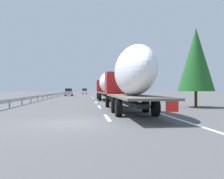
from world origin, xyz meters
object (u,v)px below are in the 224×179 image
(car_silver_hatch, at_px, (69,92))
(truck_trailing, at_px, (130,76))
(car_white_van, at_px, (85,91))
(road_sign, at_px, (114,86))
(truck_lead, at_px, (106,84))

(car_silver_hatch, bearing_deg, truck_trailing, -170.61)
(car_white_van, bearing_deg, road_sign, -166.66)
(car_silver_hatch, height_order, car_white_van, car_white_van)
(car_white_van, bearing_deg, truck_lead, -175.58)
(truck_trailing, height_order, road_sign, truck_trailing)
(truck_lead, distance_m, car_silver_hatch, 25.60)
(truck_lead, bearing_deg, car_white_van, 4.42)
(car_white_van, distance_m, road_sign, 28.94)
(car_silver_hatch, distance_m, road_sign, 12.30)
(car_silver_hatch, bearing_deg, car_white_van, -9.71)
(truck_trailing, height_order, car_silver_hatch, truck_trailing)
(truck_lead, height_order, car_silver_hatch, truck_lead)
(truck_trailing, xyz_separation_m, car_silver_hatch, (44.04, 7.28, -1.55))
(truck_trailing, relative_size, car_silver_hatch, 3.40)
(truck_trailing, xyz_separation_m, car_white_van, (65.72, 3.57, -1.52))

